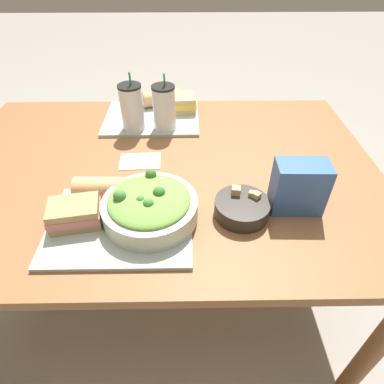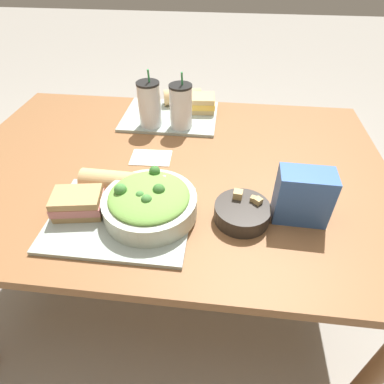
{
  "view_description": "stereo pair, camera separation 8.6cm",
  "coord_description": "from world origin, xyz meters",
  "px_view_note": "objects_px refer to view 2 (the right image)",
  "views": [
    {
      "loc": [
        0.09,
        -0.89,
        1.34
      ],
      "look_at": [
        0.1,
        -0.23,
        0.79
      ],
      "focal_mm": 30.0,
      "sensor_mm": 36.0,
      "label": 1
    },
    {
      "loc": [
        0.18,
        -0.88,
        1.34
      ],
      "look_at": [
        0.1,
        -0.23,
        0.79
      ],
      "focal_mm": 30.0,
      "sensor_mm": 36.0,
      "label": 2
    }
  ],
  "objects_px": {
    "drink_cup_dark": "(150,106)",
    "napkin_folded": "(151,158)",
    "soup_bowl": "(242,212)",
    "baguette_near": "(112,181)",
    "sandwich_far": "(198,103)",
    "drink_cup_red": "(181,108)",
    "chip_bag": "(303,196)",
    "baguette_far": "(183,97)",
    "sandwich_near": "(78,203)",
    "salad_bowl": "(150,202)"
  },
  "relations": [
    {
      "from": "salad_bowl",
      "to": "baguette_near",
      "type": "xyz_separation_m",
      "value": [
        -0.13,
        0.08,
        -0.01
      ]
    },
    {
      "from": "baguette_near",
      "to": "chip_bag",
      "type": "height_order",
      "value": "chip_bag"
    },
    {
      "from": "sandwich_far",
      "to": "drink_cup_dark",
      "type": "distance_m",
      "value": 0.23
    },
    {
      "from": "baguette_near",
      "to": "baguette_far",
      "type": "distance_m",
      "value": 0.63
    },
    {
      "from": "drink_cup_dark",
      "to": "napkin_folded",
      "type": "relative_size",
      "value": 1.54
    },
    {
      "from": "baguette_near",
      "to": "drink_cup_red",
      "type": "bearing_deg",
      "value": -18.32
    },
    {
      "from": "soup_bowl",
      "to": "baguette_near",
      "type": "bearing_deg",
      "value": 170.26
    },
    {
      "from": "salad_bowl",
      "to": "baguette_far",
      "type": "xyz_separation_m",
      "value": [
        -0.0,
        0.7,
        -0.01
      ]
    },
    {
      "from": "salad_bowl",
      "to": "drink_cup_red",
      "type": "xyz_separation_m",
      "value": [
        0.02,
        0.5,
        0.04
      ]
    },
    {
      "from": "sandwich_near",
      "to": "sandwich_far",
      "type": "xyz_separation_m",
      "value": [
        0.26,
        0.67,
        0.0
      ]
    },
    {
      "from": "sandwich_near",
      "to": "baguette_near",
      "type": "height_order",
      "value": "baguette_near"
    },
    {
      "from": "soup_bowl",
      "to": "baguette_far",
      "type": "bearing_deg",
      "value": 110.66
    },
    {
      "from": "sandwich_near",
      "to": "sandwich_far",
      "type": "height_order",
      "value": "same"
    },
    {
      "from": "sandwich_far",
      "to": "drink_cup_red",
      "type": "height_order",
      "value": "drink_cup_red"
    },
    {
      "from": "salad_bowl",
      "to": "sandwich_near",
      "type": "distance_m",
      "value": 0.2
    },
    {
      "from": "baguette_near",
      "to": "drink_cup_dark",
      "type": "relative_size",
      "value": 0.81
    },
    {
      "from": "sandwich_far",
      "to": "baguette_far",
      "type": "distance_m",
      "value": 0.09
    },
    {
      "from": "salad_bowl",
      "to": "sandwich_far",
      "type": "relative_size",
      "value": 1.72
    },
    {
      "from": "sandwich_far",
      "to": "drink_cup_red",
      "type": "bearing_deg",
      "value": -113.52
    },
    {
      "from": "baguette_near",
      "to": "sandwich_far",
      "type": "xyz_separation_m",
      "value": [
        0.2,
        0.56,
        -0.0
      ]
    },
    {
      "from": "baguette_far",
      "to": "napkin_folded",
      "type": "relative_size",
      "value": 1.2
    },
    {
      "from": "salad_bowl",
      "to": "soup_bowl",
      "type": "distance_m",
      "value": 0.25
    },
    {
      "from": "soup_bowl",
      "to": "napkin_folded",
      "type": "height_order",
      "value": "soup_bowl"
    },
    {
      "from": "salad_bowl",
      "to": "sandwich_near",
      "type": "xyz_separation_m",
      "value": [
        -0.2,
        -0.02,
        -0.01
      ]
    },
    {
      "from": "sandwich_near",
      "to": "drink_cup_red",
      "type": "distance_m",
      "value": 0.56
    },
    {
      "from": "salad_bowl",
      "to": "chip_bag",
      "type": "xyz_separation_m",
      "value": [
        0.41,
        0.04,
        0.02
      ]
    },
    {
      "from": "chip_bag",
      "to": "napkin_folded",
      "type": "bearing_deg",
      "value": 154.76
    },
    {
      "from": "salad_bowl",
      "to": "baguette_far",
      "type": "relative_size",
      "value": 1.5
    },
    {
      "from": "baguette_far",
      "to": "drink_cup_dark",
      "type": "relative_size",
      "value": 0.78
    },
    {
      "from": "baguette_far",
      "to": "chip_bag",
      "type": "distance_m",
      "value": 0.77
    },
    {
      "from": "salad_bowl",
      "to": "napkin_folded",
      "type": "bearing_deg",
      "value": 102.3
    },
    {
      "from": "napkin_folded",
      "to": "baguette_near",
      "type": "bearing_deg",
      "value": -110.24
    },
    {
      "from": "salad_bowl",
      "to": "baguette_far",
      "type": "height_order",
      "value": "salad_bowl"
    },
    {
      "from": "baguette_near",
      "to": "drink_cup_red",
      "type": "distance_m",
      "value": 0.44
    },
    {
      "from": "sandwich_far",
      "to": "napkin_folded",
      "type": "distance_m",
      "value": 0.39
    },
    {
      "from": "sandwich_near",
      "to": "napkin_folded",
      "type": "distance_m",
      "value": 0.33
    },
    {
      "from": "chip_bag",
      "to": "napkin_folded",
      "type": "height_order",
      "value": "chip_bag"
    },
    {
      "from": "sandwich_near",
      "to": "drink_cup_dark",
      "type": "xyz_separation_m",
      "value": [
        0.09,
        0.51,
        0.05
      ]
    },
    {
      "from": "sandwich_far",
      "to": "baguette_far",
      "type": "height_order",
      "value": "baguette_far"
    },
    {
      "from": "soup_bowl",
      "to": "drink_cup_dark",
      "type": "relative_size",
      "value": 0.69
    },
    {
      "from": "drink_cup_red",
      "to": "soup_bowl",
      "type": "bearing_deg",
      "value": -63.72
    },
    {
      "from": "sandwich_near",
      "to": "baguette_near",
      "type": "xyz_separation_m",
      "value": [
        0.06,
        0.1,
        0.0
      ]
    },
    {
      "from": "sandwich_near",
      "to": "chip_bag",
      "type": "relative_size",
      "value": 0.98
    },
    {
      "from": "soup_bowl",
      "to": "baguette_near",
      "type": "distance_m",
      "value": 0.39
    },
    {
      "from": "baguette_near",
      "to": "chip_bag",
      "type": "relative_size",
      "value": 1.17
    },
    {
      "from": "drink_cup_dark",
      "to": "chip_bag",
      "type": "xyz_separation_m",
      "value": [
        0.51,
        -0.45,
        -0.02
      ]
    },
    {
      "from": "salad_bowl",
      "to": "baguette_far",
      "type": "distance_m",
      "value": 0.7
    },
    {
      "from": "baguette_near",
      "to": "baguette_far",
      "type": "xyz_separation_m",
      "value": [
        0.13,
        0.62,
        -0.0
      ]
    },
    {
      "from": "baguette_near",
      "to": "drink_cup_red",
      "type": "relative_size",
      "value": 0.82
    },
    {
      "from": "salad_bowl",
      "to": "chip_bag",
      "type": "height_order",
      "value": "chip_bag"
    }
  ]
}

